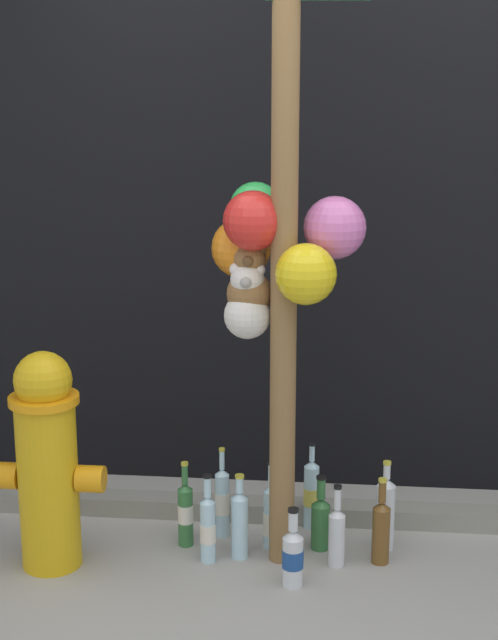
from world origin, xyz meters
TOP-DOWN VIEW (x-y plane):
  - ground_plane at (0.00, 0.00)m, footprint 14.00×14.00m
  - building_wall at (0.00, 1.34)m, footprint 10.00×0.20m
  - curb_strip at (0.00, 0.85)m, footprint 8.00×0.12m
  - memorial_post at (-0.19, 0.54)m, footprint 0.58×0.45m
  - fire_hydrant at (-1.04, 0.37)m, footprint 0.43×0.26m
  - bottle_0 at (-0.06, 0.79)m, footprint 0.07×0.07m
  - bottle_1 at (0.24, 0.63)m, footprint 0.07×0.07m
  - bottle_2 at (-0.44, 0.45)m, footprint 0.06×0.06m
  - bottle_3 at (-0.11, 0.31)m, footprint 0.08×0.08m
  - bottle_4 at (-0.55, 0.58)m, footprint 0.06×0.06m
  - bottle_5 at (-0.01, 0.60)m, footprint 0.07×0.07m
  - bottle_6 at (0.05, 0.47)m, footprint 0.06×0.06m
  - bottle_7 at (-0.21, 0.59)m, footprint 0.06×0.06m
  - bottle_8 at (-0.32, 0.50)m, footprint 0.07×0.07m
  - bottle_9 at (-0.42, 0.68)m, footprint 0.06×0.06m
  - bottle_10 at (0.22, 0.51)m, footprint 0.07×0.07m
  - litter_0 at (0.25, 1.03)m, footprint 0.09×0.06m

SIDE VIEW (x-z plane):
  - ground_plane at x=0.00m, z-range 0.00..0.00m
  - litter_0 at x=0.25m, z-range 0.00..0.01m
  - curb_strip at x=0.00m, z-range 0.00..0.08m
  - bottle_3 at x=-0.11m, z-range -0.03..0.27m
  - bottle_5 at x=-0.01m, z-range -0.03..0.28m
  - bottle_6 at x=0.05m, z-range -0.04..0.29m
  - bottle_7 at x=-0.21m, z-range -0.05..0.32m
  - bottle_10 at x=0.22m, z-range -0.04..0.31m
  - bottle_4 at x=-0.55m, z-range -0.04..0.32m
  - bottle_2 at x=-0.44m, z-range -0.04..0.32m
  - bottle_8 at x=-0.32m, z-range -0.03..0.32m
  - bottle_9 at x=-0.42m, z-range -0.04..0.34m
  - bottle_0 at x=-0.06m, z-range -0.04..0.34m
  - bottle_1 at x=0.24m, z-range -0.03..0.34m
  - fire_hydrant at x=-1.04m, z-range 0.00..0.85m
  - memorial_post at x=-0.19m, z-range 0.08..2.66m
  - building_wall at x=0.00m, z-range 0.00..3.20m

